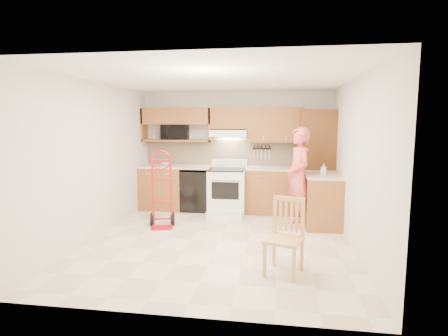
% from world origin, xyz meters
% --- Properties ---
extents(floor, '(4.00, 4.50, 0.02)m').
position_xyz_m(floor, '(0.00, 0.00, -0.01)').
color(floor, beige).
rests_on(floor, ground).
extents(ceiling, '(4.00, 4.50, 0.02)m').
position_xyz_m(ceiling, '(0.00, 0.00, 2.51)').
color(ceiling, white).
rests_on(ceiling, ground).
extents(wall_back, '(4.00, 0.02, 2.50)m').
position_xyz_m(wall_back, '(0.00, 2.26, 1.25)').
color(wall_back, silver).
rests_on(wall_back, ground).
extents(wall_front, '(4.00, 0.02, 2.50)m').
position_xyz_m(wall_front, '(0.00, -2.26, 1.25)').
color(wall_front, silver).
rests_on(wall_front, ground).
extents(wall_left, '(0.02, 4.50, 2.50)m').
position_xyz_m(wall_left, '(-2.01, 0.00, 1.25)').
color(wall_left, silver).
rests_on(wall_left, ground).
extents(wall_right, '(0.02, 4.50, 2.50)m').
position_xyz_m(wall_right, '(2.01, 0.00, 1.25)').
color(wall_right, silver).
rests_on(wall_right, ground).
extents(backsplash, '(3.92, 0.03, 0.55)m').
position_xyz_m(backsplash, '(0.00, 2.23, 1.20)').
color(backsplash, '#CDB594').
rests_on(backsplash, wall_back).
extents(lower_cab_left, '(0.90, 0.60, 0.90)m').
position_xyz_m(lower_cab_left, '(-1.55, 1.95, 0.45)').
color(lower_cab_left, brown).
rests_on(lower_cab_left, ground).
extents(dishwasher, '(0.60, 0.60, 0.85)m').
position_xyz_m(dishwasher, '(-0.80, 1.95, 0.42)').
color(dishwasher, black).
rests_on(dishwasher, ground).
extents(lower_cab_right, '(1.14, 0.60, 0.90)m').
position_xyz_m(lower_cab_right, '(0.83, 1.95, 0.45)').
color(lower_cab_right, brown).
rests_on(lower_cab_right, ground).
extents(countertop_left, '(1.50, 0.63, 0.04)m').
position_xyz_m(countertop_left, '(-1.25, 1.95, 0.92)').
color(countertop_left, beige).
rests_on(countertop_left, lower_cab_left).
extents(countertop_right, '(1.14, 0.63, 0.04)m').
position_xyz_m(countertop_right, '(0.83, 1.95, 0.92)').
color(countertop_right, beige).
rests_on(countertop_right, lower_cab_right).
extents(cab_return_right, '(0.60, 1.00, 0.90)m').
position_xyz_m(cab_return_right, '(1.70, 1.15, 0.45)').
color(cab_return_right, brown).
rests_on(cab_return_right, ground).
extents(countertop_return, '(0.63, 1.00, 0.04)m').
position_xyz_m(countertop_return, '(1.70, 1.15, 0.92)').
color(countertop_return, beige).
rests_on(countertop_return, cab_return_right).
extents(pantry_tall, '(0.70, 0.60, 2.10)m').
position_xyz_m(pantry_tall, '(1.65, 1.95, 1.05)').
color(pantry_tall, '#563519').
rests_on(pantry_tall, ground).
extents(upper_cab_left, '(1.50, 0.33, 0.34)m').
position_xyz_m(upper_cab_left, '(-1.25, 2.08, 1.98)').
color(upper_cab_left, brown).
rests_on(upper_cab_left, wall_back).
extents(upper_shelf_mw, '(1.50, 0.33, 0.04)m').
position_xyz_m(upper_shelf_mw, '(-1.25, 2.08, 1.47)').
color(upper_shelf_mw, brown).
rests_on(upper_shelf_mw, wall_back).
extents(upper_cab_center, '(0.76, 0.33, 0.44)m').
position_xyz_m(upper_cab_center, '(-0.12, 2.08, 1.94)').
color(upper_cab_center, brown).
rests_on(upper_cab_center, wall_back).
extents(upper_cab_right, '(1.14, 0.33, 0.70)m').
position_xyz_m(upper_cab_right, '(0.83, 2.08, 1.80)').
color(upper_cab_right, brown).
rests_on(upper_cab_right, wall_back).
extents(range_hood, '(0.76, 0.46, 0.14)m').
position_xyz_m(range_hood, '(-0.12, 2.02, 1.63)').
color(range_hood, white).
rests_on(range_hood, wall_back).
extents(knife_strip, '(0.40, 0.05, 0.29)m').
position_xyz_m(knife_strip, '(0.55, 2.21, 1.24)').
color(knife_strip, black).
rests_on(knife_strip, backsplash).
extents(microwave, '(0.60, 0.44, 0.32)m').
position_xyz_m(microwave, '(-1.29, 2.08, 1.65)').
color(microwave, black).
rests_on(microwave, upper_shelf_mw).
extents(range, '(0.74, 0.97, 1.09)m').
position_xyz_m(range, '(-0.11, 1.67, 0.54)').
color(range, white).
rests_on(range, ground).
extents(person, '(0.61, 0.75, 1.78)m').
position_xyz_m(person, '(1.26, 1.02, 0.89)').
color(person, '#E45351').
rests_on(person, ground).
extents(hand_truck, '(0.58, 0.55, 1.24)m').
position_xyz_m(hand_truck, '(-1.13, 0.61, 0.62)').
color(hand_truck, red).
rests_on(hand_truck, ground).
extents(dining_chair, '(0.54, 0.57, 0.94)m').
position_xyz_m(dining_chair, '(0.98, -1.10, 0.47)').
color(dining_chair, tan).
rests_on(dining_chair, ground).
extents(soap_bottle, '(0.11, 0.11, 0.20)m').
position_xyz_m(soap_bottle, '(1.70, 1.12, 1.04)').
color(soap_bottle, white).
rests_on(soap_bottle, countertop_return).
extents(bowl, '(0.24, 0.24, 0.05)m').
position_xyz_m(bowl, '(-1.46, 1.95, 0.97)').
color(bowl, white).
rests_on(bowl, countertop_left).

